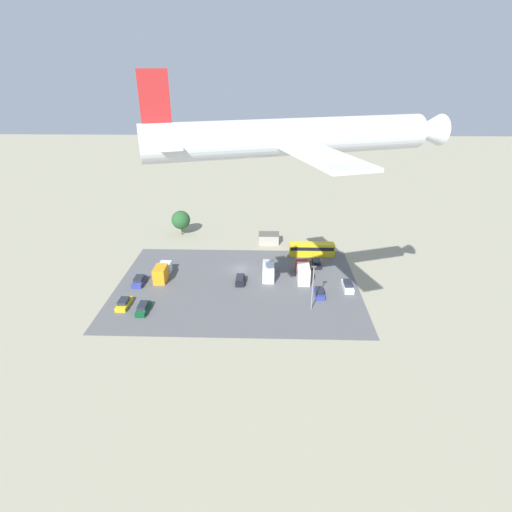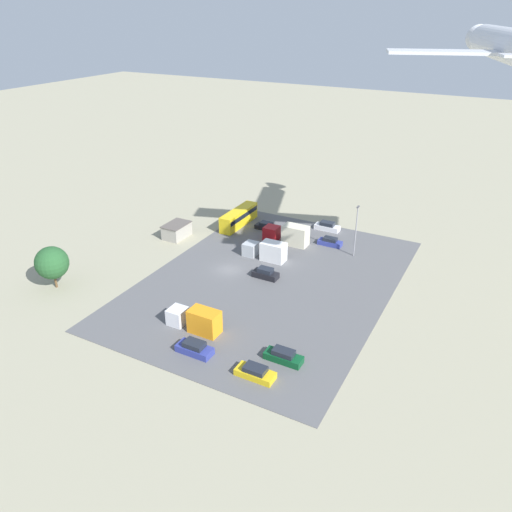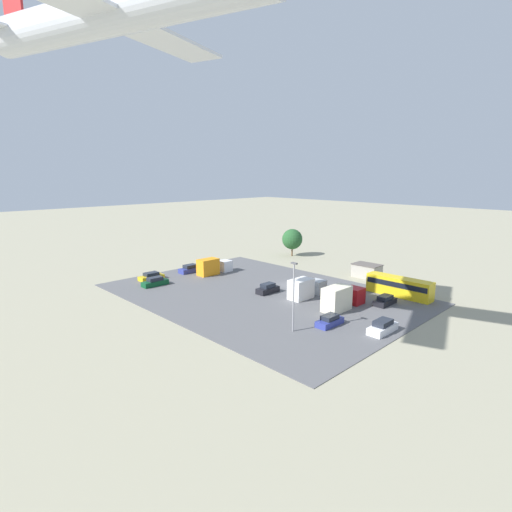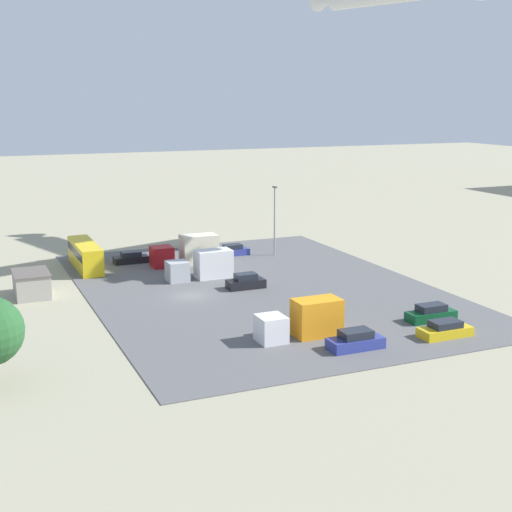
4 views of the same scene
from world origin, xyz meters
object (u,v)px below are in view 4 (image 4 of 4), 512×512
(parked_truck_2, at_px, (304,320))
(parked_truck_0, at_px, (203,266))
(parked_car_6, at_px, (355,341))
(parked_car_1, at_px, (445,330))
(bus, at_px, (85,254))
(parked_car_2, at_px, (246,282))
(parked_car_3, at_px, (131,258))
(parked_car_5, at_px, (431,314))
(parked_car_4, at_px, (197,243))
(parked_car_0, at_px, (233,251))
(shed_building, at_px, (32,284))
(parked_truck_1, at_px, (189,251))

(parked_truck_2, bearing_deg, parked_truck_0, 3.19)
(parked_car_6, bearing_deg, parked_car_1, 87.56)
(bus, xyz_separation_m, parked_car_2, (16.29, 14.21, -0.99))
(parked_car_3, bearing_deg, parked_car_5, -149.83)
(parked_car_4, bearing_deg, parked_truck_0, 164.02)
(parked_car_2, bearing_deg, parked_truck_0, -154.83)
(parked_car_0, height_order, parked_car_3, parked_car_0)
(parked_car_2, height_order, parked_truck_2, parked_truck_2)
(parked_car_0, xyz_separation_m, parked_truck_2, (32.82, -6.24, 0.87))
(shed_building, distance_m, parked_car_2, 22.38)
(parked_truck_0, xyz_separation_m, parked_truck_1, (-7.34, 0.62, 0.18))
(parked_car_2, relative_size, parked_truck_1, 0.50)
(parked_car_1, height_order, parked_car_6, parked_car_6)
(parked_car_2, bearing_deg, parked_car_1, 24.38)
(parked_car_0, bearing_deg, parked_truck_0, 143.43)
(parked_car_1, bearing_deg, parked_car_4, 10.22)
(parked_car_6, height_order, parked_truck_1, parked_truck_1)
(parked_car_6, relative_size, parked_truck_0, 0.62)
(parked_truck_2, bearing_deg, parked_car_2, -5.14)
(parked_car_4, height_order, parked_truck_2, parked_truck_2)
(parked_car_2, bearing_deg, shed_building, -105.67)
(parked_car_5, relative_size, parked_truck_1, 0.57)
(parked_car_6, distance_m, parked_truck_2, 5.03)
(parked_car_1, distance_m, parked_truck_2, 12.18)
(parked_car_5, xyz_separation_m, parked_truck_1, (-30.53, -13.50, 1.00))
(shed_building, distance_m, parked_car_0, 28.10)
(parked_car_6, xyz_separation_m, parked_truck_2, (-4.27, -2.54, 0.81))
(parked_car_2, bearing_deg, parked_truck_2, -5.14)
(parked_truck_0, bearing_deg, parked_car_5, -148.66)
(bus, distance_m, parked_truck_0, 15.45)
(parked_car_4, xyz_separation_m, parked_car_6, (43.18, -0.84, -0.01))
(parked_car_6, height_order, parked_truck_2, parked_truck_2)
(parked_car_2, xyz_separation_m, parked_truck_2, (16.80, -1.51, 0.79))
(parked_car_4, distance_m, parked_truck_2, 39.07)
(parked_car_2, bearing_deg, parked_truck_1, -170.76)
(shed_building, height_order, parked_truck_1, parked_truck_1)
(parked_car_3, relative_size, parked_truck_0, 0.57)
(parked_car_4, xyz_separation_m, parked_truck_1, (8.86, -4.02, 0.97))
(bus, height_order, parked_truck_1, parked_truck_1)
(parked_car_4, distance_m, parked_truck_1, 9.78)
(shed_building, bearing_deg, parked_truck_2, 41.24)
(parked_truck_2, bearing_deg, parked_car_1, -112.44)
(parked_car_1, height_order, parked_car_4, parked_car_4)
(shed_building, xyz_separation_m, parked_truck_0, (0.14, 18.76, 0.23))
(bus, bearing_deg, parked_car_6, -67.80)
(parked_car_2, distance_m, parked_car_5, 20.67)
(parked_truck_0, xyz_separation_m, parked_truck_2, (22.70, 1.26, 0.01))
(parked_car_0, height_order, parked_car_2, parked_car_2)
(parked_car_0, xyz_separation_m, parked_car_4, (-6.09, -2.86, 0.08))
(bus, relative_size, parked_car_1, 2.29)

